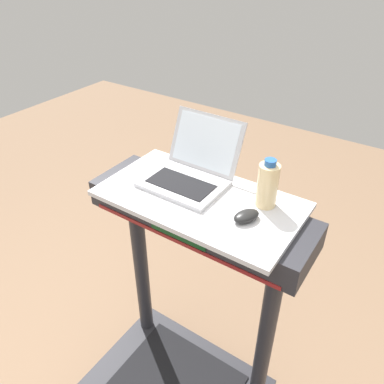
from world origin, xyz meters
The scene contains 4 objects.
desk_board centered at (0.00, 0.70, 1.14)m, with size 0.76×0.42×0.02m, color silver.
laptop centered at (-0.09, 0.78, 1.20)m, with size 0.31×0.32×0.23m.
computer_mouse centered at (0.21, 0.67, 1.17)m, with size 0.06×0.10×0.03m, color black.
water_bottle centered at (0.22, 0.79, 1.24)m, with size 0.08×0.08×0.19m.
Camera 1 is at (0.64, -0.29, 1.97)m, focal length 35.82 mm.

